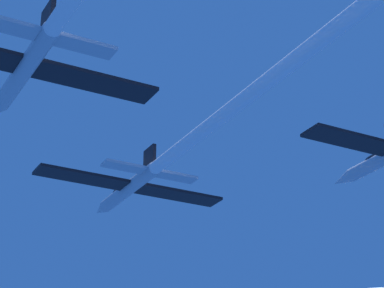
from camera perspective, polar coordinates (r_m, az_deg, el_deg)
jet_lead at (r=68.39m, az=1.26°, el=1.33°), size 20.53×62.41×3.40m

